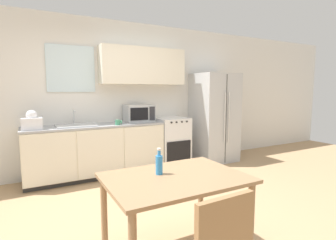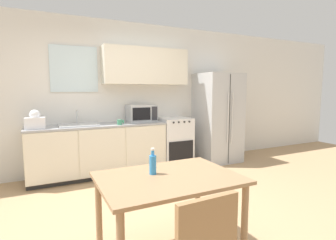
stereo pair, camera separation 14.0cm
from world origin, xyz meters
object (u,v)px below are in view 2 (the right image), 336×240
at_px(refrigerator, 218,118).
at_px(coffee_mug, 120,122).
at_px(microwave, 142,113).
at_px(oven_range, 174,142).
at_px(drink_bottle, 153,164).
at_px(dining_table, 169,188).

bearing_deg(refrigerator, coffee_mug, -176.88).
bearing_deg(microwave, refrigerator, -6.04).
height_order(microwave, coffee_mug, microwave).
bearing_deg(oven_range, refrigerator, -3.89).
xyz_separation_m(refrigerator, microwave, (-1.60, 0.17, 0.15)).
relative_size(microwave, drink_bottle, 2.26).
distance_m(refrigerator, drink_bottle, 3.36).
relative_size(oven_range, coffee_mug, 8.30).
bearing_deg(dining_table, refrigerator, 46.39).
bearing_deg(dining_table, coffee_mug, 84.21).
distance_m(oven_range, refrigerator, 1.07).
height_order(oven_range, refrigerator, refrigerator).
bearing_deg(dining_table, oven_range, 61.85).
bearing_deg(coffee_mug, dining_table, -95.79).
relative_size(refrigerator, dining_table, 1.54).
bearing_deg(microwave, oven_range, -9.43).
height_order(oven_range, coffee_mug, coffee_mug).
height_order(refrigerator, drink_bottle, refrigerator).
bearing_deg(coffee_mug, drink_bottle, -98.57).
distance_m(microwave, coffee_mug, 0.58).
relative_size(oven_range, drink_bottle, 4.08).
bearing_deg(microwave, drink_bottle, -108.26).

